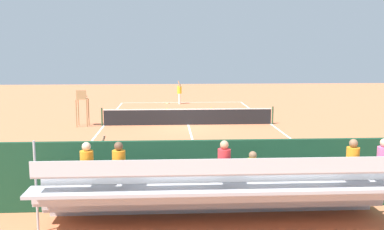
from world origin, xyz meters
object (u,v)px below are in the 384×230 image
Objects in this scene: line_judge at (102,166)px; tennis_ball_near at (167,109)px; tennis_net at (188,117)px; tennis_racket at (167,104)px; umpire_chair at (82,104)px; equipment_bag at (266,194)px; bleacher_stand at (214,190)px; courtside_bench at (313,180)px; tennis_ball_far at (211,107)px; tennis_player at (179,91)px.

tennis_ball_near is at bearing -95.70° from line_judge.
tennis_racket is (1.23, -10.15, -0.49)m from tennis_net.
equipment_bag is at bearing 120.92° from umpire_chair.
bleacher_stand is 3.95m from courtside_bench.
courtside_bench is 27.27× the size of tennis_ball_far.
bleacher_stand is 16.04× the size of tennis_racket.
tennis_net is 7.17m from tennis_ball_near.
line_judge reaches higher than courtside_bench.
tennis_ball_near is at bearing 71.15° from tennis_player.
umpire_chair is 11.52m from tennis_racket.
umpire_chair is at bearing -59.08° from equipment_bag.
tennis_player is (1.95, -23.46, 0.84)m from equipment_bag.
tennis_ball_near is (1.03, 3.02, -0.98)m from tennis_player.
tennis_racket is at bearing -5.05° from tennis_player.
umpire_chair is at bearing 42.46° from tennis_ball_far.
bleacher_stand is 4.23× the size of umpire_chair.
tennis_ball_far is at bearing -91.09° from equipment_bag.
equipment_bag is (-1.73, 13.40, -0.32)m from tennis_net.
bleacher_stand is 137.27× the size of tennis_ball_far.
line_judge is at bearing -5.15° from equipment_bag.
tennis_ball_far is at bearing -104.76° from line_judge.
bleacher_stand is at bearing 84.45° from tennis_ball_far.
tennis_net is 5.35× the size of line_judge.
equipment_bag is at bearing 97.34° from tennis_net.
equipment_bag is (1.48, 0.13, -0.38)m from courtside_bench.
tennis_player is at bearing 174.95° from tennis_racket.
equipment_bag is 5.07m from line_judge.
bleacher_stand reaches higher than tennis_ball_far.
tennis_racket is 0.29× the size of line_judge.
umpire_chair is (6.20, 0.17, 0.81)m from tennis_net.
umpire_chair reaches higher than courtside_bench.
umpire_chair reaches higher than tennis_ball_far.
tennis_racket is (1.00, -0.09, -1.00)m from tennis_player.
courtside_bench is at bearing 100.73° from tennis_racket.
tennis_player reaches higher than courtside_bench.
bleacher_stand is (0.09, 15.39, 0.49)m from tennis_net.
courtside_bench is 6.48m from line_judge.
umpire_chair is 15.47m from equipment_bag.
tennis_net is at bearing -104.10° from line_judge.
equipment_bag is 23.56m from tennis_player.
tennis_net is at bearing -76.42° from courtside_bench.
bleacher_stand reaches higher than tennis_ball_near.
bleacher_stand reaches higher than umpire_chair.
tennis_racket is at bearing -38.83° from tennis_ball_far.
tennis_ball_near is (1.16, -22.43, -0.96)m from bleacher_stand.
tennis_player is 23.21m from line_judge.
courtside_bench is at bearing 177.16° from line_judge.
bleacher_stand is at bearing 32.74° from courtside_bench.
tennis_racket is 4.31m from tennis_ball_far.
line_judge is (4.98, -0.45, 0.84)m from equipment_bag.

